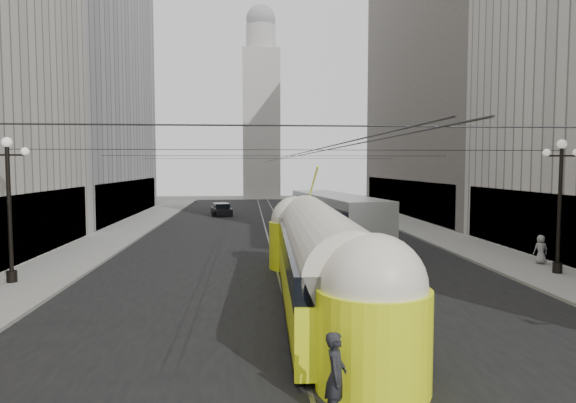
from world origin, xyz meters
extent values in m
cube|color=black|center=(0.00, 32.50, 0.00)|extent=(20.00, 85.00, 0.02)
cube|color=gray|center=(-12.00, 36.00, 0.07)|extent=(4.00, 72.00, 0.15)
cube|color=gray|center=(12.00, 36.00, 0.07)|extent=(4.00, 72.00, 0.15)
cube|color=gray|center=(-0.75, 32.50, 0.00)|extent=(0.12, 85.00, 0.04)
cube|color=gray|center=(0.75, 32.50, 0.00)|extent=(0.12, 85.00, 0.04)
cube|color=black|center=(-14.05, 24.00, 2.00)|extent=(0.10, 18.00, 3.60)
cube|color=#999999|center=(-20.00, 48.00, 14.00)|extent=(12.00, 28.00, 28.00)
cube|color=black|center=(-14.05, 48.00, 2.00)|extent=(0.10, 25.20, 3.60)
cube|color=black|center=(14.05, 22.00, 2.00)|extent=(0.10, 18.00, 3.60)
cube|color=#514C47|center=(20.00, 48.00, 16.00)|extent=(12.00, 32.00, 32.00)
cube|color=black|center=(14.05, 48.00, 2.00)|extent=(0.10, 28.80, 3.60)
cube|color=#B2AFA8|center=(0.00, 80.00, 12.00)|extent=(6.00, 6.00, 24.00)
cylinder|color=#B2AFA8|center=(0.00, 80.00, 26.00)|extent=(4.80, 4.80, 4.00)
sphere|color=gray|center=(0.00, 80.00, 28.96)|extent=(4.80, 4.80, 4.80)
cylinder|color=black|center=(-12.60, 18.00, 3.15)|extent=(0.18, 0.18, 6.00)
cylinder|color=black|center=(-12.60, 18.00, 0.40)|extent=(0.44, 0.44, 0.50)
cylinder|color=black|center=(-12.60, 18.00, 5.75)|extent=(1.60, 0.08, 0.08)
sphere|color=white|center=(-12.60, 18.00, 6.30)|extent=(0.44, 0.44, 0.44)
sphere|color=white|center=(-11.85, 18.00, 5.90)|extent=(0.36, 0.36, 0.36)
cylinder|color=black|center=(12.60, 18.00, 3.15)|extent=(0.18, 0.18, 6.00)
cylinder|color=black|center=(12.60, 18.00, 0.40)|extent=(0.44, 0.44, 0.50)
cylinder|color=black|center=(12.60, 18.00, 5.75)|extent=(1.60, 0.08, 0.08)
sphere|color=white|center=(12.60, 18.00, 6.30)|extent=(0.44, 0.44, 0.44)
sphere|color=white|center=(11.85, 18.00, 5.90)|extent=(0.36, 0.36, 0.36)
cylinder|color=black|center=(0.00, 4.00, 6.00)|extent=(25.00, 0.03, 0.03)
cylinder|color=black|center=(0.00, 18.00, 6.00)|extent=(25.00, 0.03, 0.03)
cylinder|color=black|center=(0.00, 32.00, 6.00)|extent=(25.00, 0.03, 0.03)
cylinder|color=black|center=(0.00, 46.00, 6.00)|extent=(25.00, 0.03, 0.03)
cylinder|color=black|center=(0.00, 36.00, 5.80)|extent=(0.03, 72.00, 0.03)
cylinder|color=black|center=(0.40, 36.00, 5.80)|extent=(0.03, 72.00, 0.03)
cube|color=#EEFF16|center=(0.50, 13.64, 1.10)|extent=(3.23, 14.76, 1.78)
cube|color=black|center=(0.50, 13.64, 0.26)|extent=(3.22, 14.32, 0.31)
cube|color=black|center=(0.50, 13.64, 2.25)|extent=(3.24, 14.54, 0.89)
cylinder|color=silver|center=(0.50, 13.64, 2.57)|extent=(2.91, 14.53, 2.41)
cylinder|color=#EEFF16|center=(0.75, 6.40, 1.21)|extent=(2.73, 2.73, 2.41)
sphere|color=silver|center=(0.75, 6.40, 2.46)|extent=(2.52, 2.52, 2.52)
cylinder|color=#EEFF16|center=(0.25, 20.87, 1.21)|extent=(2.73, 2.73, 2.41)
sphere|color=silver|center=(0.25, 20.87, 2.46)|extent=(2.52, 2.52, 2.52)
sphere|color=#FFF2BF|center=(0.79, 5.25, 0.89)|extent=(0.36, 0.36, 0.36)
cube|color=#ACB0B2|center=(3.49, 27.59, 1.72)|extent=(4.52, 13.58, 3.33)
cube|color=black|center=(3.49, 27.59, 2.28)|extent=(4.48, 13.12, 1.22)
cube|color=black|center=(3.49, 20.97, 2.11)|extent=(2.55, 0.44, 1.56)
cylinder|color=black|center=(2.10, 23.12, 0.56)|extent=(0.30, 1.11, 1.11)
cylinder|color=black|center=(4.88, 23.12, 0.56)|extent=(0.30, 1.11, 1.11)
cylinder|color=black|center=(2.10, 32.05, 0.56)|extent=(0.30, 1.11, 1.11)
cylinder|color=black|center=(4.88, 32.05, 0.56)|extent=(0.30, 1.11, 1.11)
cube|color=white|center=(4.47, 41.83, 0.43)|extent=(1.88, 4.12, 0.72)
cube|color=black|center=(4.47, 41.83, 0.94)|extent=(1.58, 2.30, 0.68)
cylinder|color=black|center=(3.72, 40.46, 0.29)|extent=(0.22, 0.57, 0.57)
cylinder|color=black|center=(5.22, 40.46, 0.29)|extent=(0.22, 0.57, 0.57)
cylinder|color=black|center=(3.72, 43.21, 0.29)|extent=(0.22, 0.57, 0.57)
cylinder|color=black|center=(5.22, 43.21, 0.29)|extent=(0.22, 0.57, 0.57)
cube|color=black|center=(-5.04, 49.49, 0.44)|extent=(2.54, 4.39, 0.73)
cube|color=black|center=(-5.04, 49.49, 0.96)|extent=(1.94, 2.54, 0.69)
cylinder|color=black|center=(-5.80, 48.08, 0.29)|extent=(0.22, 0.59, 0.59)
cylinder|color=black|center=(-4.28, 48.08, 0.29)|extent=(0.22, 0.59, 0.59)
cylinder|color=black|center=(-5.80, 50.89, 0.29)|extent=(0.22, 0.59, 0.59)
cylinder|color=black|center=(-4.28, 50.89, 0.29)|extent=(0.22, 0.59, 0.59)
imported|color=black|center=(-0.38, 5.00, 0.93)|extent=(0.62, 0.78, 1.87)
imported|color=gray|center=(13.10, 20.27, 0.91)|extent=(0.75, 0.48, 1.51)
camera|label=1|loc=(-2.16, -5.22, 5.28)|focal=32.00mm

